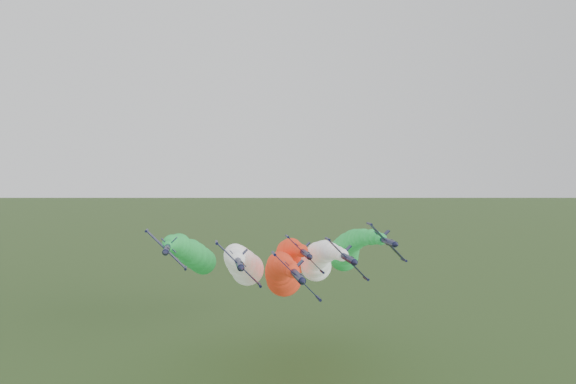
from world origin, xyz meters
The scene contains 6 objects.
jet_lead centered at (9.25, 30.63, 25.90)m, with size 14.71×67.18×19.65m.
jet_inner_left centered at (0.86, 35.14, 27.37)m, with size 13.76×66.24×18.70m.
jet_inner_right centered at (19.26, 38.94, 27.14)m, with size 13.86×66.34×18.80m.
jet_outer_left centered at (-10.97, 48.25, 28.10)m, with size 13.89×66.36×18.82m.
jet_outer_right centered at (29.15, 48.25, 28.40)m, with size 14.51×66.98×19.44m.
jet_trail centered at (14.34, 51.08, 26.23)m, with size 14.17×66.65×19.11m.
Camera 1 is at (-8.83, -93.92, 49.21)m, focal length 35.00 mm.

